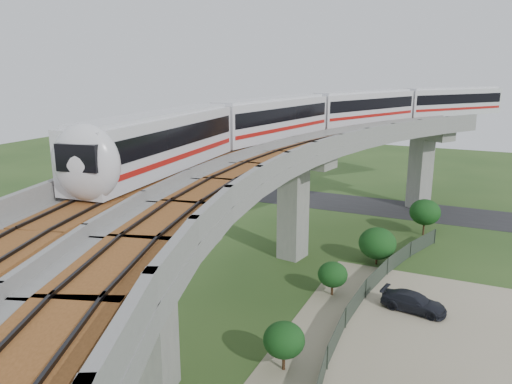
{
  "coord_description": "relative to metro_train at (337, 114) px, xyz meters",
  "views": [
    {
      "loc": [
        15.35,
        -29.21,
        16.73
      ],
      "look_at": [
        0.36,
        3.74,
        7.5
      ],
      "focal_mm": 35.0,
      "sensor_mm": 36.0,
      "label": 1
    }
  ],
  "objects": [
    {
      "name": "ground",
      "position": [
        -2.77,
        -16.82,
        -12.31
      ],
      "size": [
        160.0,
        160.0,
        0.0
      ],
      "primitive_type": "plane",
      "color": "#28461C",
      "rests_on": "ground"
    },
    {
      "name": "dirt_lot",
      "position": [
        11.23,
        -18.82,
        -12.29
      ],
      "size": [
        18.0,
        26.0,
        0.04
      ],
      "primitive_type": "cube",
      "color": "gray",
      "rests_on": "ground"
    },
    {
      "name": "metro_train",
      "position": [
        0.0,
        0.0,
        0.0
      ],
      "size": [
        21.13,
        58.78,
        3.64
      ],
      "color": "silver",
      "rests_on": "ground"
    },
    {
      "name": "fence",
      "position": [
        6.99,
        -16.82,
        -11.56
      ],
      "size": [
        3.87,
        38.73,
        1.5
      ],
      "color": "#2D382D",
      "rests_on": "ground"
    },
    {
      "name": "tree_3",
      "position": [
        3.71,
        -22.77,
        -10.42
      ],
      "size": [
        2.36,
        2.36,
        2.9
      ],
      "color": "#382314",
      "rests_on": "ground"
    },
    {
      "name": "tree_0",
      "position": [
        8.18,
        4.64,
        -9.89
      ],
      "size": [
        3.04,
        3.04,
        3.72
      ],
      "color": "#382314",
      "rests_on": "ground"
    },
    {
      "name": "viaduct",
      "position": [
        1.08,
        -16.82,
        -3.26
      ],
      "size": [
        19.58,
        73.98,
        11.4
      ],
      "color": "#99968E",
      "rests_on": "ground"
    },
    {
      "name": "tree_2",
      "position": [
        3.57,
        -12.47,
        -10.63
      ],
      "size": [
        2.22,
        2.22,
        2.62
      ],
      "color": "#382314",
      "rests_on": "ground"
    },
    {
      "name": "car_dark",
      "position": [
        9.44,
        -12.52,
        -11.62
      ],
      "size": [
        4.7,
        2.48,
        1.3
      ],
      "primitive_type": "imported",
      "rotation": [
        0.0,
        0.0,
        1.42
      ],
      "color": "black",
      "rests_on": "dirt_lot"
    },
    {
      "name": "tree_1",
      "position": [
        5.38,
        -5.01,
        -10.4
      ],
      "size": [
        3.2,
        3.2,
        3.27
      ],
      "color": "#382314",
      "rests_on": "ground"
    },
    {
      "name": "asphalt_road",
      "position": [
        -2.77,
        13.18,
        -12.29
      ],
      "size": [
        60.0,
        8.0,
        0.03
      ],
      "primitive_type": "cube",
      "color": "#232326",
      "rests_on": "ground"
    }
  ]
}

